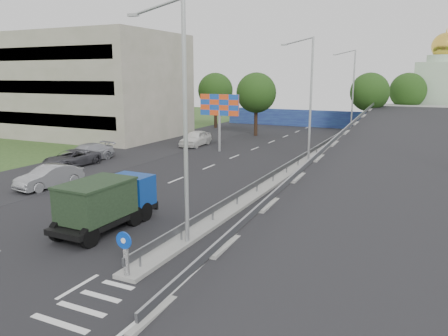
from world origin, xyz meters
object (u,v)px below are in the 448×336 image
Objects in this scene: lamp_post_far at (352,87)px; parked_car_e at (196,138)px; lamp_post_near at (181,111)px; parked_car_c at (71,158)px; parked_car_d at (87,153)px; lamp_post_mid at (309,93)px; church at (441,89)px; billboard at (219,108)px; dump_truck at (107,201)px; parked_car_b at (49,177)px; sign_bollard at (125,254)px.

parked_car_e is (-12.89, -16.00, -5.00)m from lamp_post_far.
lamp_post_far is (0.00, 40.00, 0.00)m from lamp_post_near.
lamp_post_far is 2.12× the size of parked_car_e.
lamp_post_near reaches higher than parked_car_c.
parked_car_d is 1.08× the size of parked_car_e.
lamp_post_mid and lamp_post_far have the same top height.
parked_car_c is 14.16m from parked_car_e.
billboard is (-19.00, -32.00, -1.12)m from church.
lamp_post_far is at bearing 90.00° from lamp_post_near.
parked_car_e is (4.33, 11.36, 0.07)m from parked_car_d.
parked_car_d is (-17.21, -27.36, -5.07)m from lamp_post_far.
lamp_post_mid is at bearing 78.34° from dump_truck.
lamp_post_mid is 2.25× the size of parked_car_b.
parked_car_c is (-26.62, -43.63, -4.63)m from church.
lamp_post_mid is at bearing -106.22° from church.
sign_bollard is at bearing -36.10° from parked_car_c.
billboard is at bearing 102.99° from dump_truck.
parked_car_b is (-13.08, -35.27, -5.07)m from lamp_post_far.
lamp_post_near is at bearing -64.59° from parked_car_e.
parked_car_b is (-22.97, -49.27, -4.57)m from church.
dump_truck reaches higher than parked_car_e.
parked_car_d is 12.16m from parked_car_e.
church is 2.51× the size of billboard.
lamp_post_near is 1.78× the size of dump_truck.
lamp_post_mid is 20.00m from lamp_post_far.
lamp_post_far is at bearing -125.24° from church.
lamp_post_near is at bearing -28.10° from parked_car_d.
parked_car_c is (-16.62, 14.20, -0.35)m from sign_bollard.
lamp_post_near is 6.19m from dump_truck.
church is (9.89, 34.00, -0.50)m from lamp_post_mid.
lamp_post_mid reaches higher than parked_car_b.
parked_car_b is 0.92× the size of parked_car_c.
parked_car_d is at bearing 143.72° from lamp_post_near.
dump_truck is at bearing -96.18° from lamp_post_far.
lamp_post_near is at bearing 88.36° from sign_bollard.
dump_truck is at bearing -35.05° from parked_car_c.
lamp_post_near is 0.73× the size of church.
lamp_post_near is (0.11, 3.83, 4.77)m from sign_bollard.
parked_car_b reaches higher than parked_car_c.
church is at bearing 72.47° from parked_car_b.
lamp_post_far reaches higher than parked_car_c.
parked_car_c is at bearing -150.08° from lamp_post_mid.
parked_car_b is at bearing -93.40° from parked_car_e.
billboard is at bearing 84.52° from parked_car_b.
church is at bearing 64.95° from parked_car_d.
lamp_post_mid is (0.11, 23.83, 4.77)m from sign_bollard.
parked_car_c is at bearing 139.50° from sign_bollard.
parked_car_e is at bearing 110.39° from dump_truck.
billboard is at bearing 61.16° from parked_car_c.
dump_truck is 16.09m from parked_car_c.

